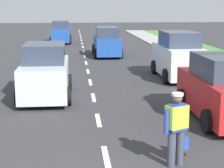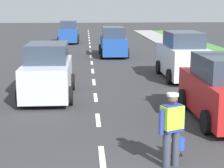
# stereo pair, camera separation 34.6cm
# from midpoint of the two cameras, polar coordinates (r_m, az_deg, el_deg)

# --- Properties ---
(ground_plane) EXTENTS (96.00, 96.00, 0.00)m
(ground_plane) POSITION_cam_midpoint_polar(r_m,az_deg,el_deg) (27.23, -2.71, 4.12)
(ground_plane) COLOR #333335
(lane_center_line) EXTENTS (0.14, 46.40, 0.01)m
(lane_center_line) POSITION_cam_midpoint_polar(r_m,az_deg,el_deg) (31.39, -2.87, 5.13)
(lane_center_line) COLOR silver
(lane_center_line) RESTS_ON ground
(road_worker) EXTENTS (0.67, 0.57, 1.67)m
(road_worker) POSITION_cam_midpoint_polar(r_m,az_deg,el_deg) (8.73, 9.92, -6.05)
(road_worker) COLOR #383D4C
(road_worker) RESTS_ON ground
(traffic_cone_near) EXTENTS (0.36, 0.36, 0.58)m
(traffic_cone_near) POSITION_cam_midpoint_polar(r_m,az_deg,el_deg) (9.62, 10.02, -8.43)
(traffic_cone_near) COLOR black
(traffic_cone_near) RESTS_ON ground
(car_parked_far) EXTENTS (1.98, 4.29, 2.25)m
(car_parked_far) POSITION_cam_midpoint_polar(r_m,az_deg,el_deg) (19.16, 10.74, 3.91)
(car_parked_far) COLOR silver
(car_parked_far) RESTS_ON ground
(car_oncoming_lead) EXTENTS (1.96, 4.07, 2.08)m
(car_oncoming_lead) POSITION_cam_midpoint_polar(r_m,az_deg,el_deg) (15.16, -8.69, 1.66)
(car_oncoming_lead) COLOR silver
(car_oncoming_lead) RESTS_ON ground
(car_outgoing_far) EXTENTS (1.89, 4.14, 2.00)m
(car_outgoing_far) POSITION_cam_midpoint_polar(r_m,az_deg,el_deg) (27.01, 0.54, 6.05)
(car_outgoing_far) COLOR #1E4799
(car_outgoing_far) RESTS_ON ground
(car_parked_curbside) EXTENTS (1.98, 4.29, 2.02)m
(car_parked_curbside) POSITION_cam_midpoint_polar(r_m,az_deg,el_deg) (12.57, 16.61, -0.87)
(car_parked_curbside) COLOR red
(car_parked_curbside) RESTS_ON ground
(car_oncoming_third) EXTENTS (1.88, 4.32, 2.01)m
(car_oncoming_third) POSITION_cam_midpoint_polar(r_m,az_deg,el_deg) (36.53, -6.05, 7.46)
(car_oncoming_third) COLOR #1E4799
(car_oncoming_third) RESTS_ON ground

